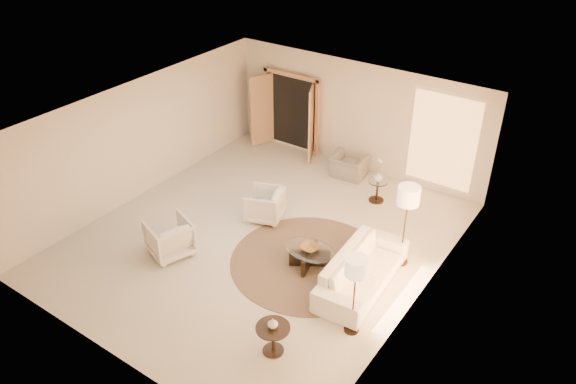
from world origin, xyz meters
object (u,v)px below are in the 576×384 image
Objects in this scene: sofa at (362,270)px; side_vase at (378,177)px; floor_lamp_near at (408,199)px; armchair_left at (265,203)px; coffee_table at (310,256)px; side_table at (377,189)px; end_vase at (273,323)px; floor_lamp_far at (356,270)px; accent_chair at (349,163)px; end_table at (273,335)px; bowl at (310,248)px; armchair_right at (169,236)px.

side_vase reaches higher than sofa.
floor_lamp_near is 2.48m from side_vase.
coffee_table is at bearing 44.56° from armchair_left.
side_vase is at bearing 180.00° from side_table.
end_vase reaches higher than coffee_table.
armchair_left reaches higher than coffee_table.
sofa is 1.58m from floor_lamp_far.
end_table is at bearing 103.67° from accent_chair.
bowl is 2.97m from side_vase.
armchair_left is (-2.88, 0.78, 0.05)m from sofa.
floor_lamp_near reaches higher than side_vase.
armchair_right is 0.48× the size of floor_lamp_near.
side_table is at bearing 0.00° from side_vase.
side_table is (1.73, 2.10, -0.07)m from armchair_left.
end_table is at bearing 0.00° from end_vase.
end_table is (2.48, -3.09, -0.03)m from armchair_left.
sofa reaches higher than bowl.
side_table is at bearing 111.36° from floor_lamp_far.
side_vase is (-1.58, 4.04, -0.68)m from floor_lamp_far.
armchair_right is 4.81m from floor_lamp_near.
coffee_table is at bearing 107.98° from end_table.
floor_lamp_far is 8.75× the size of end_vase.
end_table is 1.72m from floor_lamp_far.
armchair_right is 4.95m from side_vase.
side_table is at bearing 90.38° from bowl.
side_vase is at bearing 169.47° from armchair_right.
end_table is (-0.41, -2.31, 0.02)m from sofa.
sofa is 3.94m from armchair_right.
end_vase is at bearing 19.44° from armchair_left.
floor_lamp_far is at bearing -87.08° from floor_lamp_near.
coffee_table is at bearing -89.62° from side_table.
bowl is (0.02, -2.96, 0.12)m from side_table.
armchair_left reaches higher than accent_chair.
floor_lamp_far reaches higher than coffee_table.
coffee_table is (2.57, 1.27, -0.17)m from armchair_right.
armchair_left is at bearing 179.52° from armchair_right.
side_vase is at bearing 98.14° from end_table.
floor_lamp_far is at bearing -34.57° from coffee_table.
floor_lamp_near reaches higher than accent_chair.
end_vase is at bearing -125.93° from floor_lamp_far.
end_vase is (-0.72, -3.37, -0.87)m from floor_lamp_near.
side_table is at bearing 121.19° from armchair_left.
armchair_left is at bearing -129.53° from side_vase.
end_table is at bearing -81.86° from side_table.
armchair_right is at bearing -153.77° from coffee_table.
accent_chair is 2.40× the size of bowl.
sofa is 1.71× the size of coffee_table.
accent_chair is 3.75m from floor_lamp_near.
end_vase reaches higher than end_table.
armchair_right reaches higher than bowl.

